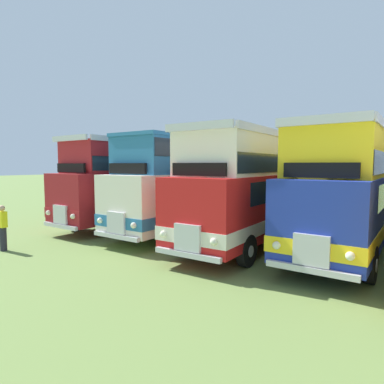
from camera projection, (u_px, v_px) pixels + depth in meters
ground_plane at (346, 252)px, 12.26m from camera, size 200.00×200.00×0.00m
bus_first_in_row at (145, 180)px, 18.46m from camera, size 2.90×10.60×4.52m
bus_second_in_row at (194, 180)px, 16.22m from camera, size 2.93×10.07×4.49m
bus_third_in_row at (262, 185)px, 14.34m from camera, size 3.17×11.44×4.52m
bus_fourth_in_row at (350, 189)px, 12.24m from camera, size 2.86×9.90×4.52m
marshal_person at (3, 228)px, 12.37m from camera, size 0.36×0.24×1.73m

